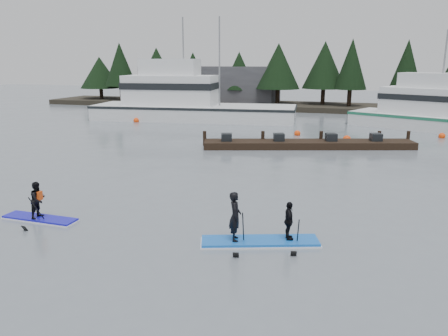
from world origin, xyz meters
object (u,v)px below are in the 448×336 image
(fishing_boat_large, at_px, (188,111))
(paddleboard_duo, at_px, (259,228))
(paddleboard_solo, at_px, (39,206))
(fishing_boat_medium, at_px, (441,122))
(floating_dock, at_px, (308,144))

(fishing_boat_large, relative_size, paddleboard_duo, 5.35)
(fishing_boat_large, bearing_deg, paddleboard_solo, -85.50)
(fishing_boat_large, relative_size, fishing_boat_medium, 1.26)
(fishing_boat_medium, xyz_separation_m, paddleboard_solo, (-17.42, -28.11, -0.11))
(floating_dock, distance_m, paddleboard_duo, 16.51)
(paddleboard_solo, relative_size, paddleboard_duo, 0.75)
(paddleboard_solo, bearing_deg, fishing_boat_medium, 58.93)
(fishing_boat_medium, height_order, floating_dock, fishing_boat_medium)
(fishing_boat_large, height_order, fishing_boat_medium, fishing_boat_large)
(fishing_boat_medium, xyz_separation_m, floating_dock, (-9.73, -11.26, -0.43))
(floating_dock, bearing_deg, fishing_boat_large, 122.07)
(paddleboard_duo, bearing_deg, floating_dock, 72.49)
(floating_dock, bearing_deg, paddleboard_duo, -106.15)
(fishing_boat_medium, relative_size, paddleboard_solo, 5.64)
(floating_dock, xyz_separation_m, paddleboard_solo, (-7.69, -16.85, 0.32))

